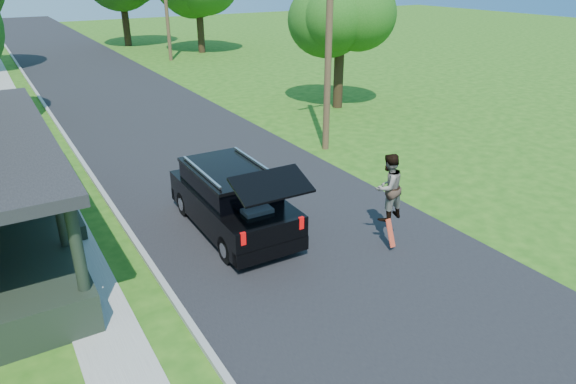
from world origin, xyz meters
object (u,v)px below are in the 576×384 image
tree_right_near (340,21)px  skateboarder (388,187)px  black_suv (233,199)px  utility_pole_near (329,18)px

tree_right_near → skateboarder: bearing=-120.8°
black_suv → skateboarder: skateboarder is taller
black_suv → skateboarder: size_ratio=2.84×
utility_pole_near → black_suv: bearing=-150.9°
tree_right_near → utility_pole_near: 6.93m
black_suv → utility_pole_near: bearing=36.1°
black_suv → tree_right_near: bearing=43.2°
skateboarder → utility_pole_near: size_ratio=0.18×
skateboarder → tree_right_near: bearing=-129.1°
skateboarder → utility_pole_near: bearing=-121.2°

